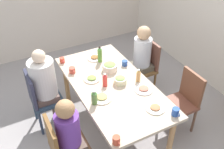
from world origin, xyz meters
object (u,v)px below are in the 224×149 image
plate_4 (102,97)px  chair_2 (184,99)px  plate_0 (92,79)px  bottle_0 (100,55)px  cup_3 (116,140)px  plate_2 (95,58)px  plate_3 (155,108)px  bowl_0 (110,67)px  cup_2 (125,63)px  cup_4 (176,112)px  cup_1 (62,60)px  plate_1 (144,89)px  chair_0 (63,147)px  dining_table (112,89)px  bottle_2 (105,80)px  person_1 (141,56)px  bottle_3 (94,98)px  chair_3 (41,97)px  cup_0 (72,70)px  person_0 (70,134)px  person_3 (44,82)px  bottle_1 (138,76)px  chair_1 (145,65)px  bowl_1 (120,80)px

plate_4 → chair_2: bearing=75.7°
plate_0 → bottle_0: (-0.34, 0.28, 0.10)m
chair_2 → cup_3: size_ratio=7.94×
plate_2 → plate_3: (1.30, 0.17, -0.00)m
bowl_0 → cup_3: 1.26m
cup_2 → cup_4: cup_4 is taller
chair_2 → cup_1: 1.78m
cup_2 → cup_3: (1.16, -0.76, 0.01)m
plate_2 → bottle_0: 0.15m
plate_0 → plate_1: bearing=44.2°
plate_3 → chair_0: bearing=-99.3°
plate_4 → bowl_0: size_ratio=1.24×
dining_table → bottle_0: 0.59m
chair_2 → plate_4: bearing=-104.3°
cup_1 → bottle_2: (0.77, 0.30, 0.05)m
plate_4 → person_1: bearing=123.3°
plate_2 → bottle_3: (0.89, -0.41, 0.08)m
cup_2 → bottle_3: bearing=-53.5°
plate_0 → bottle_3: bottle_3 is taller
chair_3 → plate_4: bearing=43.1°
chair_2 → plate_2: chair_2 is taller
dining_table → cup_4: bearing=23.7°
cup_2 → bottle_3: (0.53, -0.71, 0.05)m
person_1 → chair_0: bearing=-59.9°
plate_2 → plate_4: size_ratio=0.83×
cup_0 → bottle_3: 0.71m
cup_3 → bottle_3: (-0.63, 0.05, 0.05)m
plate_1 → bottle_2: 0.50m
dining_table → chair_2: chair_2 is taller
person_0 → cup_4: bearing=72.2°
person_3 → cup_2: person_3 is taller
chair_0 → bottle_1: 1.27m
plate_0 → cup_1: cup_1 is taller
plate_1 → plate_4: bearing=-100.9°
chair_1 → bowl_0: 0.81m
cup_1 → bottle_3: size_ratio=0.56×
chair_1 → cup_2: 0.59m
chair_2 → bottle_0: (-1.01, -0.76, 0.36)m
bowl_1 → bottle_1: 0.24m
cup_2 → cup_1: bearing=-122.5°
person_1 → bottle_2: (0.45, -0.85, 0.13)m
bowl_0 → chair_0: bearing=-52.1°
cup_1 → bottle_2: bottle_2 is taller
person_1 → cup_0: size_ratio=9.94×
cup_2 → bottle_2: 0.54m
cup_0 → person_0: bearing=-22.7°
cup_1 → dining_table: bearing=27.2°
chair_2 → chair_0: bearing=-90.0°
bottle_1 → bottle_3: (0.13, -0.68, 0.00)m
person_0 → person_1: size_ratio=0.95×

